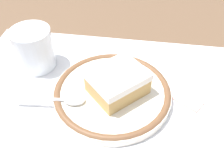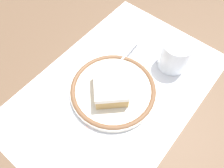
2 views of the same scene
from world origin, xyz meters
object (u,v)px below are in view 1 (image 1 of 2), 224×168
sugar_packet (188,100)px  cup (34,51)px  plate (112,94)px  napkin (201,157)px  spoon (64,100)px  cake_slice (118,82)px

sugar_packet → cup: bearing=-10.6°
plate → napkin: plate is taller
plate → spoon: spoon is taller
cake_slice → sugar_packet: size_ratio=2.35×
cake_slice → spoon: (0.09, 0.04, -0.02)m
cake_slice → sugar_packet: cake_slice is taller
plate → napkin: 0.18m
napkin → sugar_packet: size_ratio=2.47×
spoon → sugar_packet: size_ratio=2.54×
plate → cup: 0.18m
spoon → cup: (0.09, -0.10, 0.02)m
cake_slice → sugar_packet: bearing=-175.2°
plate → cup: (0.16, -0.07, 0.03)m
cake_slice → cup: cup is taller
cake_slice → napkin: cake_slice is taller
napkin → cup: bearing=-28.3°
spoon → cup: cup is taller
cup → sugar_packet: 0.31m
plate → cake_slice: bearing=-162.9°
napkin → spoon: bearing=-16.2°
cake_slice → cup: 0.19m
spoon → sugar_packet: 0.22m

